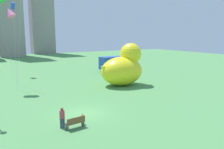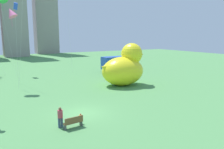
{
  "view_description": "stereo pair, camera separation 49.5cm",
  "coord_description": "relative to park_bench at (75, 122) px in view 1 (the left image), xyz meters",
  "views": [
    {
      "loc": [
        -7.78,
        -18.11,
        6.93
      ],
      "look_at": [
        4.49,
        2.65,
        2.74
      ],
      "focal_mm": 36.42,
      "sensor_mm": 36.0,
      "label": 1
    },
    {
      "loc": [
        -7.35,
        -18.36,
        6.93
      ],
      "look_at": [
        4.49,
        2.65,
        2.74
      ],
      "focal_mm": 36.42,
      "sensor_mm": 36.0,
      "label": 2
    }
  ],
  "objects": [
    {
      "name": "park_bench",
      "position": [
        0.0,
        0.0,
        0.0
      ],
      "size": [
        1.54,
        0.62,
        0.9
      ],
      "color": "brown",
      "rests_on": "ground"
    },
    {
      "name": "box_truck",
      "position": [
        16.98,
        22.16,
        0.98
      ],
      "size": [
        6.5,
        2.58,
        2.85
      ],
      "color": "#264CA5",
      "rests_on": "ground"
    },
    {
      "name": "giant_inflatable_duck",
      "position": [
        11.4,
        10.8,
        2.02
      ],
      "size": [
        7.04,
        4.52,
        5.84
      ],
      "color": "yellow",
      "rests_on": "ground"
    },
    {
      "name": "kite_blue",
      "position": [
        -0.02,
        28.03,
        11.32
      ],
      "size": [
        2.69,
        3.17,
        12.52
      ],
      "color": "silver",
      "rests_on": "ground"
    },
    {
      "name": "person_child",
      "position": [
        0.78,
        0.52,
        0.0
      ],
      "size": [
        0.21,
        0.21,
        0.85
      ],
      "color": "silver",
      "rests_on": "ground"
    },
    {
      "name": "kite_pink",
      "position": [
        -2.12,
        15.42,
        9.17
      ],
      "size": [
        1.84,
        1.79,
        10.39
      ],
      "color": "silver",
      "rests_on": "ground"
    },
    {
      "name": "ground_plane",
      "position": [
        1.91,
        2.79,
        -0.47
      ],
      "size": [
        140.0,
        140.0,
        0.0
      ],
      "primitive_type": "plane",
      "color": "#508D4E"
    },
    {
      "name": "person_adult",
      "position": [
        -0.83,
        0.58,
        0.41
      ],
      "size": [
        0.39,
        0.39,
        1.6
      ],
      "color": "#38476B",
      "rests_on": "ground"
    }
  ]
}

